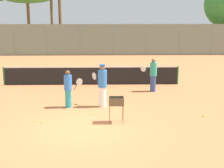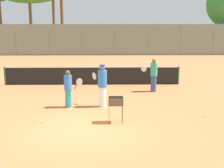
# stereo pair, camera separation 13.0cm
# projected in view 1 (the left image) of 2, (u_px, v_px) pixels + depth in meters

# --- Properties ---
(ground_plane) EXTENTS (80.00, 80.00, 0.00)m
(ground_plane) POSITION_uv_depth(u_px,v_px,m) (83.00, 129.00, 11.27)
(ground_plane) COLOR #C67242
(tennis_net) EXTENTS (10.24, 0.10, 1.07)m
(tennis_net) POSITION_uv_depth(u_px,v_px,m) (91.00, 75.00, 18.19)
(tennis_net) COLOR #26592D
(tennis_net) RESTS_ON ground_plane
(back_fence) EXTENTS (29.69, 0.08, 3.09)m
(back_fence) POSITION_uv_depth(u_px,v_px,m) (97.00, 40.00, 30.97)
(back_fence) COLOR gray
(back_fence) RESTS_ON ground_plane
(player_white_outfit) EXTENTS (0.88, 0.38, 1.67)m
(player_white_outfit) POSITION_uv_depth(u_px,v_px,m) (68.00, 88.00, 13.68)
(player_white_outfit) COLOR teal
(player_white_outfit) RESTS_ON ground_plane
(player_red_cap) EXTENTS (0.72, 0.78, 1.91)m
(player_red_cap) POSITION_uv_depth(u_px,v_px,m) (102.00, 85.00, 13.76)
(player_red_cap) COLOR white
(player_red_cap) RESTS_ON ground_plane
(player_yellow_shirt) EXTENTS (0.93, 0.37, 1.78)m
(player_yellow_shirt) POSITION_uv_depth(u_px,v_px,m) (153.00, 75.00, 16.52)
(player_yellow_shirt) COLOR #334C8C
(player_yellow_shirt) RESTS_ON ground_plane
(ball_cart) EXTENTS (0.56, 0.41, 0.99)m
(ball_cart) POSITION_uv_depth(u_px,v_px,m) (116.00, 103.00, 11.76)
(ball_cart) COLOR brown
(ball_cart) RESTS_ON ground_plane
(tennis_ball_0) EXTENTS (0.07, 0.07, 0.07)m
(tennis_ball_0) POSITION_uv_depth(u_px,v_px,m) (106.00, 96.00, 15.70)
(tennis_ball_0) COLOR #D1E54C
(tennis_ball_0) RESTS_ON ground_plane
(tennis_ball_1) EXTENTS (0.07, 0.07, 0.07)m
(tennis_ball_1) POSITION_uv_depth(u_px,v_px,m) (42.00, 122.00, 11.90)
(tennis_ball_1) COLOR #D1E54C
(tennis_ball_1) RESTS_ON ground_plane
(tennis_ball_2) EXTENTS (0.07, 0.07, 0.07)m
(tennis_ball_2) POSITION_uv_depth(u_px,v_px,m) (91.00, 114.00, 12.87)
(tennis_ball_2) COLOR #D1E54C
(tennis_ball_2) RESTS_ON ground_plane
(tennis_ball_3) EXTENTS (0.07, 0.07, 0.07)m
(tennis_ball_3) POSITION_uv_depth(u_px,v_px,m) (35.00, 121.00, 11.99)
(tennis_ball_3) COLOR #D1E54C
(tennis_ball_3) RESTS_ON ground_plane
(tennis_ball_4) EXTENTS (0.07, 0.07, 0.07)m
(tennis_ball_4) POSITION_uv_depth(u_px,v_px,m) (204.00, 116.00, 12.60)
(tennis_ball_4) COLOR #D1E54C
(tennis_ball_4) RESTS_ON ground_plane
(tennis_ball_5) EXTENTS (0.07, 0.07, 0.07)m
(tennis_ball_5) POSITION_uv_depth(u_px,v_px,m) (13.00, 91.00, 16.74)
(tennis_ball_5) COLOR #D1E54C
(tennis_ball_5) RESTS_ON ground_plane
(tennis_ball_6) EXTENTS (0.07, 0.07, 0.07)m
(tennis_ball_6) POSITION_uv_depth(u_px,v_px,m) (78.00, 105.00, 14.14)
(tennis_ball_6) COLOR #D1E54C
(tennis_ball_6) RESTS_ON ground_plane
(tennis_ball_7) EXTENTS (0.07, 0.07, 0.07)m
(tennis_ball_7) POSITION_uv_depth(u_px,v_px,m) (26.00, 93.00, 16.15)
(tennis_ball_7) COLOR #D1E54C
(tennis_ball_7) RESTS_ON ground_plane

